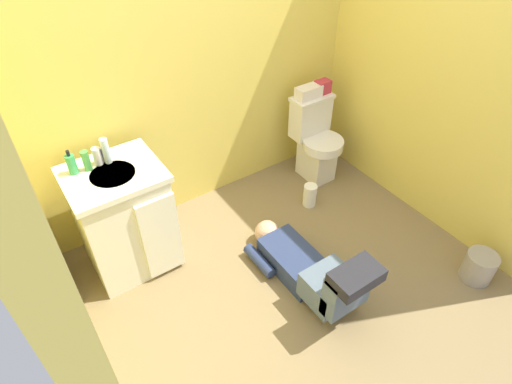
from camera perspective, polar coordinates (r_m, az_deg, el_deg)
name	(u,v)px	position (r m, az deg, el deg)	size (l,w,h in m)	color
ground_plane	(286,273)	(3.17, 4.05, -10.76)	(3.10, 3.18, 0.04)	olive
wall_back	(197,59)	(3.20, -7.86, 17.13)	(2.76, 0.08, 2.40)	#DFC653
wall_left	(39,230)	(1.96, -26.92, -4.48)	(0.08, 2.18, 2.40)	#DFC653
wall_right	(452,70)	(3.29, 24.62, 14.55)	(0.08, 2.18, 2.40)	#DFC653
toilet	(315,140)	(3.80, 7.89, 6.88)	(0.36, 0.46, 0.75)	silver
vanity_cabinet	(125,219)	(3.05, -17.03, -3.45)	(0.60, 0.53, 0.82)	silver
faucet	(102,155)	(2.89, -19.82, 4.70)	(0.02, 0.02, 0.10)	silver
person_plumber	(311,270)	(2.96, 7.28, -10.20)	(0.39, 1.06, 0.52)	navy
tissue_box	(309,92)	(3.62, 7.02, 13.05)	(0.22, 0.11, 0.10)	silver
toiletry_bag	(323,87)	(3.71, 8.85, 13.66)	(0.12, 0.09, 0.11)	#B22D3F
soap_dispenser	(72,164)	(2.84, -23.32, 3.43)	(0.06, 0.06, 0.17)	#369A52
bottle_green	(86,161)	(2.84, -21.63, 3.89)	(0.05, 0.05, 0.14)	green
bottle_white	(97,156)	(2.87, -20.36, 4.48)	(0.05, 0.05, 0.12)	silver
bottle_clear	(106,151)	(2.85, -19.35, 5.20)	(0.05, 0.05, 0.17)	silver
trash_can	(479,267)	(3.41, 27.52, -8.80)	(0.21, 0.21, 0.22)	gray
paper_towel_roll	(310,195)	(3.61, 7.17, -0.44)	(0.11, 0.11, 0.20)	white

